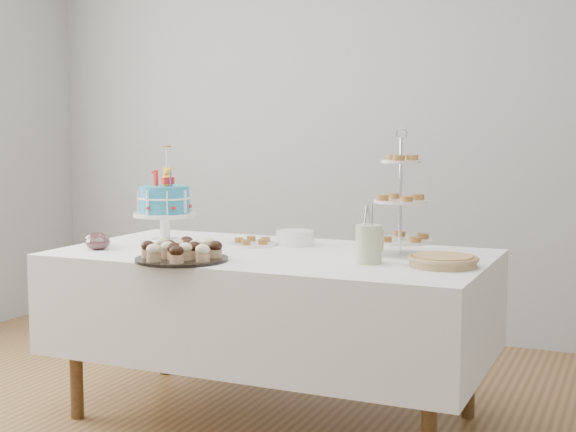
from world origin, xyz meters
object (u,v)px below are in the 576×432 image
at_px(table, 273,301).
at_px(jam_bowl_b, 97,239).
at_px(birthday_cake, 165,216).
at_px(pastry_plate, 253,242).
at_px(cupcake_tray, 182,250).
at_px(utensil_pitcher, 369,242).
at_px(jam_bowl_a, 98,243).
at_px(plate_stack, 295,238).
at_px(tiered_stand, 400,202).
at_px(pie, 443,260).

bearing_deg(table, jam_bowl_b, -168.82).
height_order(birthday_cake, pastry_plate, birthday_cake).
xyz_separation_m(table, cupcake_tray, (-0.24, -0.38, 0.27)).
height_order(cupcake_tray, jam_bowl_b, cupcake_tray).
bearing_deg(utensil_pitcher, jam_bowl_a, 161.79).
xyz_separation_m(cupcake_tray, plate_stack, (0.25, 0.62, -0.01)).
bearing_deg(birthday_cake, tiered_stand, 11.06).
bearing_deg(tiered_stand, birthday_cake, -175.89).
distance_m(pie, jam_bowl_b, 1.63).
bearing_deg(table, tiered_stand, 16.95).
bearing_deg(birthday_cake, pie, 0.56).
height_order(cupcake_tray, jam_bowl_a, cupcake_tray).
bearing_deg(jam_bowl_a, table, 18.39).
relative_size(jam_bowl_b, utensil_pitcher, 0.47).
relative_size(cupcake_tray, tiered_stand, 0.70).
height_order(plate_stack, jam_bowl_a, plate_stack).
xyz_separation_m(table, plate_stack, (0.01, 0.24, 0.26)).
bearing_deg(pie, tiered_stand, 135.84).
xyz_separation_m(birthday_cake, utensil_pitcher, (1.12, -0.20, -0.04)).
bearing_deg(cupcake_tray, birthday_cake, 129.28).
bearing_deg(pastry_plate, jam_bowl_a, -145.09).
relative_size(cupcake_tray, plate_stack, 2.18).
relative_size(cupcake_tray, pastry_plate, 1.68).
bearing_deg(jam_bowl_a, birthday_cake, 66.35).
bearing_deg(plate_stack, pastry_plate, -155.19).
distance_m(tiered_stand, utensil_pitcher, 0.33).
height_order(table, pastry_plate, pastry_plate).
distance_m(tiered_stand, plate_stack, 0.58).
relative_size(pie, utensil_pitcher, 1.18).
height_order(plate_stack, pastry_plate, plate_stack).
bearing_deg(pastry_plate, pie, -13.51).
bearing_deg(pie, plate_stack, 157.98).
height_order(table, pie, pie).
bearing_deg(tiered_stand, table, -163.05).
distance_m(birthday_cake, jam_bowl_a, 0.38).
xyz_separation_m(tiered_stand, pastry_plate, (-0.72, -0.01, -0.22)).
bearing_deg(jam_bowl_a, pastry_plate, 34.91).
xyz_separation_m(birthday_cake, pastry_plate, (0.44, 0.07, -0.11)).
relative_size(birthday_cake, jam_bowl_a, 4.19).
bearing_deg(tiered_stand, utensil_pitcher, -99.64).
xyz_separation_m(table, pastry_plate, (-0.18, 0.16, 0.24)).
height_order(jam_bowl_a, jam_bowl_b, jam_bowl_b).
bearing_deg(jam_bowl_b, table, 11.18).
distance_m(table, tiered_stand, 0.73).
distance_m(table, plate_stack, 0.36).
bearing_deg(table, birthday_cake, 172.48).
xyz_separation_m(table, tiered_stand, (0.54, 0.17, 0.46)).
height_order(plate_stack, jam_bowl_b, plate_stack).
distance_m(table, pastry_plate, 0.34).
relative_size(pie, plate_stack, 1.60).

